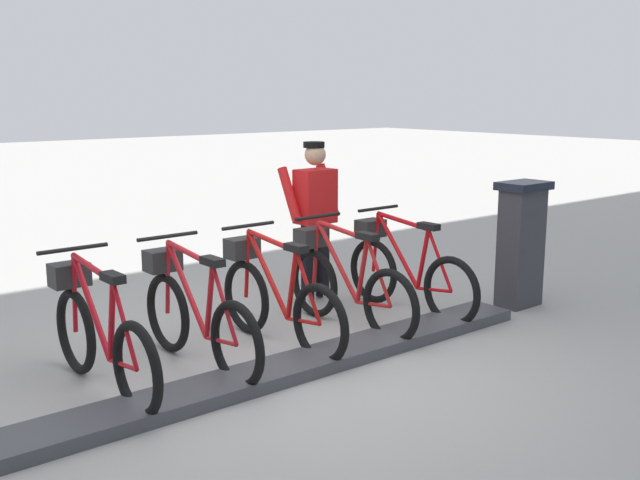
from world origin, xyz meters
The scene contains 9 objects.
ground_plane centered at (0.00, 0.00, 0.00)m, with size 60.00×60.00×0.00m, color #AAA6A0.
dock_rail_base centered at (0.00, 0.00, 0.05)m, with size 0.44×4.74×0.10m, color #47474C.
payment_kiosk centered at (0.05, -2.85, 0.67)m, with size 0.36×0.52×1.28m.
bike_docked_0 centered at (0.62, -1.77, 0.43)m, with size 1.72×0.54×1.02m.
bike_docked_1 centered at (0.62, -0.98, 0.43)m, with size 1.72×0.54×1.02m.
bike_docked_2 centered at (0.62, -0.19, 0.43)m, with size 1.72×0.54×1.02m.
bike_docked_3 centered at (0.62, 0.59, 0.43)m, with size 1.72×0.54×1.02m.
bike_docked_4 centered at (0.62, 1.38, 0.43)m, with size 1.72×0.54×1.02m.
worker_near_rack centered at (1.57, -1.38, 0.91)m, with size 0.47×0.63×1.66m.
Camera 1 is at (-4.38, 3.38, 2.15)m, focal length 41.60 mm.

